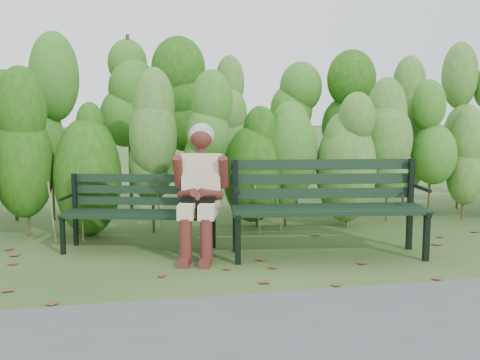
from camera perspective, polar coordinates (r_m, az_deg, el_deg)
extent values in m
plane|color=#28491D|center=(5.42, 0.74, -8.36)|extent=(80.00, 80.00, 0.00)
cylinder|color=#47381E|center=(6.57, -20.37, -2.46)|extent=(0.03, 0.03, 0.80)
ellipsoid|color=#357220|center=(6.50, -20.62, 3.11)|extent=(0.64, 0.64, 1.44)
cylinder|color=#47381E|center=(6.50, -15.04, -2.35)|extent=(0.03, 0.03, 0.80)
ellipsoid|color=#357220|center=(6.43, -15.23, 3.28)|extent=(0.64, 0.64, 1.44)
cylinder|color=#47381E|center=(6.49, -9.64, -2.22)|extent=(0.03, 0.03, 0.80)
ellipsoid|color=#357220|center=(6.42, -9.77, 3.42)|extent=(0.64, 0.64, 1.44)
cylinder|color=#47381E|center=(6.54, -4.27, -2.07)|extent=(0.03, 0.03, 0.80)
ellipsoid|color=#357220|center=(6.46, -4.33, 3.54)|extent=(0.64, 0.64, 1.44)
cylinder|color=#47381E|center=(6.64, 0.97, -1.90)|extent=(0.03, 0.03, 0.80)
ellipsoid|color=#357220|center=(6.57, 0.99, 3.62)|extent=(0.64, 0.64, 1.44)
cylinder|color=#47381E|center=(6.80, 6.02, -1.73)|extent=(0.03, 0.03, 0.80)
ellipsoid|color=#357220|center=(6.72, 6.10, 3.66)|extent=(0.64, 0.64, 1.44)
cylinder|color=#47381E|center=(7.00, 10.81, -1.55)|extent=(0.03, 0.03, 0.80)
ellipsoid|color=#357220|center=(6.93, 10.94, 3.68)|extent=(0.64, 0.64, 1.44)
cylinder|color=#47381E|center=(7.25, 15.29, -1.38)|extent=(0.03, 0.03, 0.80)
ellipsoid|color=#357220|center=(7.19, 15.46, 3.67)|extent=(0.64, 0.64, 1.44)
cylinder|color=#47381E|center=(7.55, 19.45, -1.21)|extent=(0.03, 0.03, 0.80)
ellipsoid|color=#357220|center=(7.48, 19.66, 3.65)|extent=(0.64, 0.64, 1.44)
cylinder|color=#47381E|center=(7.50, -17.58, -0.02)|extent=(0.04, 0.04, 1.10)
ellipsoid|color=#0F5411|center=(7.45, -17.84, 6.71)|extent=(0.70, 0.70, 1.98)
cylinder|color=#47381E|center=(7.46, -11.71, 0.13)|extent=(0.04, 0.04, 1.10)
ellipsoid|color=#0F5411|center=(7.40, -11.88, 6.90)|extent=(0.70, 0.70, 1.98)
cylinder|color=#47381E|center=(7.49, -5.83, 0.28)|extent=(0.04, 0.04, 1.10)
ellipsoid|color=#0F5411|center=(7.44, -5.91, 7.02)|extent=(0.70, 0.70, 1.98)
cylinder|color=#47381E|center=(7.60, -0.06, 0.42)|extent=(0.04, 0.04, 1.10)
ellipsoid|color=#0F5411|center=(7.55, -0.06, 7.06)|extent=(0.70, 0.70, 1.98)
cylinder|color=#47381E|center=(7.79, 5.49, 0.55)|extent=(0.04, 0.04, 1.10)
ellipsoid|color=#0F5411|center=(7.74, 5.57, 7.03)|extent=(0.70, 0.70, 1.98)
cylinder|color=#47381E|center=(8.05, 10.73, 0.67)|extent=(0.04, 0.04, 1.10)
ellipsoid|color=#0F5411|center=(7.99, 10.89, 6.95)|extent=(0.70, 0.70, 1.98)
cylinder|color=#47381E|center=(8.36, 15.62, 0.78)|extent=(0.04, 0.04, 1.10)
ellipsoid|color=#0F5411|center=(8.31, 15.83, 6.81)|extent=(0.70, 0.70, 1.98)
cylinder|color=#47381E|center=(8.74, 20.11, 0.87)|extent=(0.04, 0.04, 1.10)
ellipsoid|color=#0F5411|center=(8.69, 20.37, 6.64)|extent=(0.70, 0.70, 1.98)
cube|color=brown|center=(5.03, -8.21, -9.65)|extent=(0.11, 0.11, 0.01)
cube|color=brown|center=(5.09, -15.68, -9.65)|extent=(0.09, 0.11, 0.01)
cube|color=brown|center=(4.79, -10.40, -10.59)|extent=(0.10, 0.11, 0.01)
cube|color=brown|center=(5.48, -18.10, -8.52)|extent=(0.11, 0.09, 0.01)
cube|color=brown|center=(5.61, -3.84, -7.79)|extent=(0.10, 0.09, 0.01)
cube|color=brown|center=(7.11, 22.44, -5.10)|extent=(0.08, 0.10, 0.01)
cube|color=brown|center=(5.18, 22.26, -9.62)|extent=(0.11, 0.11, 0.01)
cube|color=brown|center=(4.72, -4.75, -10.74)|extent=(0.09, 0.07, 0.01)
cube|color=brown|center=(5.63, -21.71, -8.25)|extent=(0.10, 0.09, 0.01)
cube|color=brown|center=(6.02, 12.85, -6.92)|extent=(0.09, 0.08, 0.01)
cube|color=brown|center=(6.75, 20.09, -5.63)|extent=(0.11, 0.11, 0.01)
cube|color=brown|center=(5.31, 8.85, -8.76)|extent=(0.11, 0.11, 0.01)
cube|color=brown|center=(4.91, -21.23, -10.50)|extent=(0.10, 0.11, 0.01)
cube|color=brown|center=(4.76, -18.75, -10.97)|extent=(0.10, 0.11, 0.01)
cube|color=brown|center=(6.78, 19.17, -5.53)|extent=(0.09, 0.11, 0.01)
cube|color=brown|center=(4.82, 8.67, -10.43)|extent=(0.10, 0.11, 0.01)
cube|color=brown|center=(5.06, 23.16, -10.06)|extent=(0.10, 0.11, 0.01)
cube|color=brown|center=(5.23, 13.92, -9.12)|extent=(0.08, 0.10, 0.01)
cube|color=black|center=(5.68, -10.60, -3.73)|extent=(1.52, 0.49, 0.03)
cube|color=black|center=(5.78, -10.34, -3.53)|extent=(1.52, 0.49, 0.03)
cube|color=black|center=(5.89, -10.09, -3.33)|extent=(1.52, 0.49, 0.03)
cube|color=black|center=(5.99, -9.84, -3.14)|extent=(1.52, 0.49, 0.03)
cube|color=black|center=(6.05, -9.69, -2.12)|extent=(1.51, 0.45, 0.09)
cube|color=black|center=(6.04, -9.68, -0.97)|extent=(1.51, 0.45, 0.09)
cube|color=black|center=(6.04, -9.68, 0.18)|extent=(1.51, 0.45, 0.09)
cube|color=black|center=(5.93, -17.57, -5.39)|extent=(0.05, 0.05, 0.39)
cube|color=black|center=(6.24, -16.41, -2.92)|extent=(0.05, 0.05, 0.78)
cube|color=black|center=(6.06, -17.05, -3.41)|extent=(0.15, 0.43, 0.03)
cylinder|color=black|center=(5.99, -17.26, -1.70)|extent=(0.11, 0.32, 0.03)
cube|color=black|center=(5.58, -3.13, -5.86)|extent=(0.05, 0.05, 0.39)
cube|color=black|center=(5.90, -2.72, -3.20)|extent=(0.05, 0.05, 0.78)
cube|color=black|center=(5.71, -2.94, -3.74)|extent=(0.15, 0.43, 0.03)
cylinder|color=black|center=(5.63, -3.01, -1.93)|extent=(0.11, 0.32, 0.03)
cube|color=black|center=(5.39, 9.47, -3.35)|extent=(1.90, 0.37, 0.04)
cube|color=black|center=(5.52, 9.16, -3.10)|extent=(1.90, 0.37, 0.04)
cube|color=black|center=(5.65, 8.87, -2.86)|extent=(1.90, 0.37, 0.04)
cube|color=black|center=(5.77, 8.59, -2.63)|extent=(1.90, 0.37, 0.04)
cube|color=black|center=(5.85, 8.41, -1.35)|extent=(1.89, 0.32, 0.11)
cube|color=black|center=(5.84, 8.40, 0.11)|extent=(1.89, 0.32, 0.11)
cube|color=black|center=(5.84, 8.40, 1.57)|extent=(1.89, 0.32, 0.11)
cube|color=black|center=(5.30, -0.21, -6.06)|extent=(0.06, 0.06, 0.48)
cube|color=black|center=(5.70, -0.48, -2.68)|extent=(0.06, 0.06, 0.95)
cube|color=black|center=(5.46, -0.34, -3.34)|extent=(0.12, 0.53, 0.04)
cylinder|color=black|center=(5.37, -0.31, -1.01)|extent=(0.09, 0.40, 0.04)
cube|color=black|center=(5.70, 18.41, -5.49)|extent=(0.06, 0.06, 0.48)
cube|color=black|center=(6.07, 16.91, -2.38)|extent=(0.06, 0.06, 0.95)
cube|color=black|center=(5.85, 17.73, -2.98)|extent=(0.12, 0.53, 0.04)
cylinder|color=black|center=(5.77, 18.01, -0.80)|extent=(0.09, 0.40, 0.04)
cube|color=beige|center=(5.49, -5.27, -2.98)|extent=(0.26, 0.48, 0.14)
cube|color=beige|center=(5.46, -3.24, -3.01)|extent=(0.26, 0.48, 0.14)
cylinder|color=#57211B|center=(5.37, -5.54, -6.17)|extent=(0.15, 0.15, 0.43)
cylinder|color=#57211B|center=(5.34, -3.45, -6.22)|extent=(0.15, 0.15, 0.43)
cube|color=#57211B|center=(5.33, -5.66, -8.30)|extent=(0.15, 0.24, 0.07)
cube|color=#57211B|center=(5.30, -3.56, -8.36)|extent=(0.15, 0.24, 0.07)
cube|color=beige|center=(5.73, -3.88, -0.01)|extent=(0.45, 0.36, 0.56)
cylinder|color=#57211B|center=(5.67, -3.93, 2.90)|extent=(0.10, 0.10, 0.11)
sphere|color=#57211B|center=(5.65, -3.96, 4.32)|extent=(0.23, 0.23, 0.23)
ellipsoid|color=gray|center=(5.68, -3.93, 4.60)|extent=(0.26, 0.25, 0.24)
cylinder|color=#57211B|center=(5.66, -6.29, 0.82)|extent=(0.15, 0.24, 0.34)
cylinder|color=#57211B|center=(5.60, -1.69, 0.79)|extent=(0.15, 0.24, 0.34)
cylinder|color=#57211B|center=(5.53, -5.35, -1.42)|extent=(0.19, 0.30, 0.14)
cylinder|color=#57211B|center=(5.50, -3.00, -1.45)|extent=(0.29, 0.25, 0.14)
sphere|color=#57211B|center=(5.45, -4.27, -1.76)|extent=(0.12, 0.12, 0.12)
cube|color=black|center=(5.48, -4.25, -2.53)|extent=(0.35, 0.21, 0.17)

